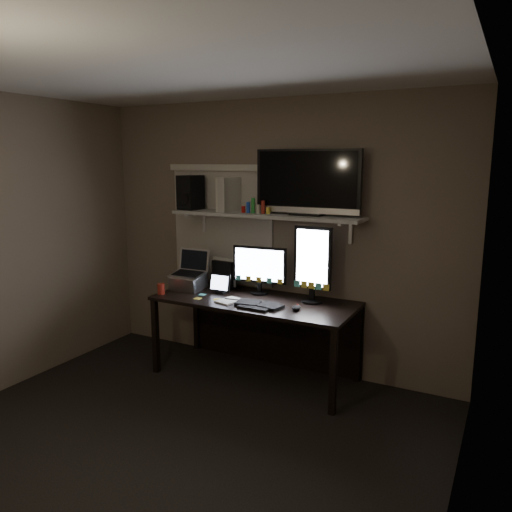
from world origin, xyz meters
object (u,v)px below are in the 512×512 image
Objects in this scene: speaker at (191,192)px; desk at (261,315)px; monitor_portrait at (313,264)px; keyboard at (259,305)px; laptop at (188,270)px; mouse at (296,308)px; cup at (161,289)px; game_console at (228,194)px; tablet at (220,284)px; tv at (308,183)px; monitor_landscape at (260,270)px.

desk is at bearing 0.30° from speaker.
desk is 2.65× the size of monitor_portrait.
laptop is at bearing 169.18° from keyboard.
mouse is (-0.03, -0.28, -0.32)m from monitor_portrait.
cup is at bearing -161.17° from monitor_portrait.
game_console is at bearing 8.74° from speaker.
tv is (0.77, 0.20, 0.94)m from tablet.
tv is (-0.07, 0.36, 1.01)m from mouse.
tablet is 0.65× the size of speaker.
mouse is 1.31m from cup.
tablet is (-0.83, 0.16, 0.07)m from mouse.
tablet is at bearing -15.26° from speaker.
keyboard is at bearing -124.10° from tv.
tv reaches higher than cup.
monitor_landscape is 1.65× the size of game_console.
mouse is 0.30× the size of laptop.
game_console is (-0.78, -0.02, -0.13)m from tv.
monitor_portrait reaches higher than monitor_landscape.
tv is (1.24, 0.48, 0.98)m from cup.
speaker reaches higher than mouse.
cup is (-1.31, -0.12, 0.03)m from mouse.
tv is 0.79m from game_console.
keyboard is (0.13, -0.29, 0.19)m from desk.
mouse is (0.46, -0.25, 0.20)m from desk.
monitor_landscape is 0.55m from monitor_portrait.
keyboard is at bearing -15.83° from speaker.
monitor_landscape is at bearing 125.45° from desk.
game_console is (-0.85, 0.34, 0.89)m from mouse.
desk is at bearing 6.52° from laptop.
speaker is at bearing -179.51° from monitor_portrait.
tablet is (-0.86, -0.12, -0.25)m from monitor_portrait.
mouse is at bearing 5.04° from cup.
keyboard is 1.10m from game_console.
keyboard is (-0.35, -0.33, -0.33)m from monitor_portrait.
monitor_landscape reaches higher than laptop.
game_console is (0.46, 0.46, 0.86)m from cup.
monitor_landscape is at bearing 137.45° from mouse.
tv is 3.00× the size of game_console.
tablet is at bearing 30.19° from cup.
tv is at bearing 89.76° from mouse.
monitor_landscape is 5.15× the size of cup.
desk is 0.71m from monitor_portrait.
monitor_landscape is at bearing 117.76° from keyboard.
tv reaches higher than tablet.
game_console is (-0.34, 0.03, 0.68)m from monitor_landscape.
monitor_portrait is 6.19× the size of mouse.
keyboard reaches higher than desk.
keyboard is at bearing -25.43° from game_console.
monitor_portrait reaches higher than cup.
keyboard is 0.90m from laptop.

